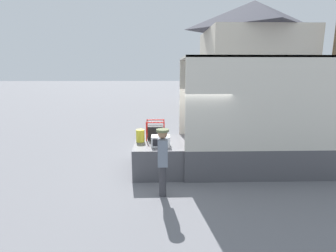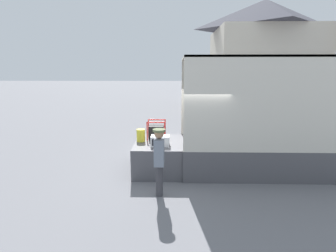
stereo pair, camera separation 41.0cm
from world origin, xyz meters
name	(u,v)px [view 1 (the left image)]	position (x,y,z in m)	size (l,w,h in m)	color
ground_plane	(181,169)	(0.00, 0.00, 0.00)	(160.00, 160.00, 0.00)	slate
box_truck	(302,139)	(3.87, 0.00, 0.97)	(6.81, 2.12, 3.51)	#B2B2B7
tailgate_deck	(158,156)	(-0.73, 0.00, 0.46)	(1.47, 2.01, 0.92)	#4C4C51
microwave	(161,141)	(-0.66, -0.44, 1.07)	(0.55, 0.40, 0.30)	white
portable_generator	(156,132)	(-0.81, 0.37, 1.15)	(0.59, 0.50, 0.61)	black
orange_bucket	(140,136)	(-1.30, 0.02, 1.11)	(0.27, 0.27, 0.39)	yellow
worker_person	(163,156)	(-0.61, -1.82, 1.06)	(0.31, 0.44, 1.72)	#38383D
house_backdrop	(252,56)	(6.78, 13.82, 4.34)	(7.84, 7.21, 8.52)	beige
utility_pole	(335,51)	(10.94, 9.73, 4.43)	(1.80, 0.28, 8.54)	brown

